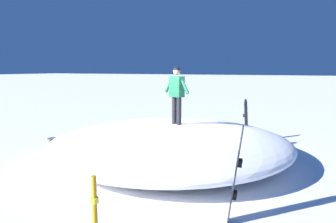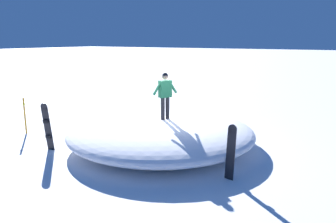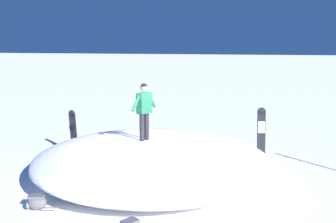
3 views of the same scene
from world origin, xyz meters
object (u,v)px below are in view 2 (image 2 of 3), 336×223
(snowboarder_standing, at_px, (165,92))
(snowboard_primary_upright, at_px, (47,126))
(backpack_far, at_px, (238,129))
(snowboard_secondary_upright, at_px, (231,151))
(trail_marker_pole, at_px, (25,115))
(backpack_near, at_px, (192,116))

(snowboarder_standing, relative_size, snowboard_primary_upright, 0.96)
(backpack_far, bearing_deg, snowboard_secondary_upright, -73.15)
(snowboard_primary_upright, bearing_deg, snowboarder_standing, 37.28)
(snowboard_primary_upright, bearing_deg, trail_marker_pole, 159.55)
(snowboard_primary_upright, height_order, backpack_near, snowboard_primary_upright)
(snowboard_primary_upright, height_order, backpack_far, snowboard_primary_upright)
(snowboarder_standing, bearing_deg, snowboard_primary_upright, -142.72)
(snowboarder_standing, xyz_separation_m, backpack_near, (-0.91, 3.88, -1.77))
(snowboard_primary_upright, relative_size, snowboard_secondary_upright, 1.10)
(snowboard_secondary_upright, distance_m, backpack_far, 4.64)
(snowboard_primary_upright, bearing_deg, snowboard_secondary_upright, 9.58)
(backpack_far, bearing_deg, snowboard_primary_upright, -131.91)
(snowboard_primary_upright, xyz_separation_m, trail_marker_pole, (-2.56, 0.95, -0.09))
(backpack_far, distance_m, trail_marker_pole, 8.73)
(backpack_far, bearing_deg, snowboarder_standing, -119.05)
(backpack_near, height_order, backpack_far, backpack_near)
(snowboard_secondary_upright, bearing_deg, snowboard_primary_upright, -170.42)
(snowboarder_standing, distance_m, backpack_near, 4.36)
(snowboarder_standing, bearing_deg, backpack_far, 60.95)
(backpack_near, distance_m, trail_marker_pole, 7.29)
(snowboard_primary_upright, xyz_separation_m, snowboard_secondary_upright, (6.23, 1.05, -0.08))
(snowboard_primary_upright, relative_size, trail_marker_pole, 1.14)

